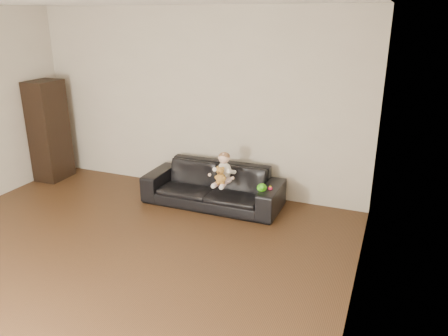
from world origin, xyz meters
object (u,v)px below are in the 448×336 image
at_px(sofa, 213,185).
at_px(cabinet, 49,131).
at_px(toy_rattle, 270,189).
at_px(toy_green, 262,188).
at_px(baby, 224,170).
at_px(teddy_bear, 220,176).
at_px(toy_blue_disc, 271,192).

height_order(sofa, cabinet, cabinet).
distance_m(cabinet, toy_rattle, 3.62).
height_order(sofa, toy_rattle, sofa).
height_order(cabinet, toy_green, cabinet).
distance_m(sofa, baby, 0.36).
bearing_deg(cabinet, teddy_bear, -6.43).
height_order(teddy_bear, toy_green, teddy_bear).
relative_size(sofa, toy_green, 12.48).
bearing_deg(baby, toy_green, -7.38).
bearing_deg(baby, toy_rattle, -0.71).
bearing_deg(cabinet, toy_rattle, -3.49).
distance_m(baby, toy_rattle, 0.66).
distance_m(sofa, cabinet, 2.81).
bearing_deg(cabinet, baby, -3.89).
bearing_deg(cabinet, toy_green, -4.58).
xyz_separation_m(sofa, teddy_bear, (0.21, -0.23, 0.25)).
bearing_deg(baby, teddy_bear, -86.79).
xyz_separation_m(teddy_bear, toy_rattle, (0.63, 0.14, -0.13)).
height_order(teddy_bear, toy_blue_disc, teddy_bear).
distance_m(cabinet, teddy_bear, 2.99).
distance_m(teddy_bear, toy_green, 0.55).
height_order(sofa, teddy_bear, teddy_bear).
xyz_separation_m(sofa, toy_green, (0.74, -0.16, 0.14)).
height_order(sofa, baby, baby).
height_order(teddy_bear, toy_rattle, teddy_bear).
relative_size(cabinet, toy_green, 10.29).
distance_m(baby, toy_blue_disc, 0.69).
bearing_deg(toy_blue_disc, toy_rattle, 125.65).
xyz_separation_m(teddy_bear, toy_green, (0.54, 0.07, -0.11)).
relative_size(baby, toy_rattle, 7.28).
bearing_deg(teddy_bear, cabinet, 178.86).
height_order(cabinet, baby, cabinet).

